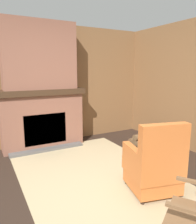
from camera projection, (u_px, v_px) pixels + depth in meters
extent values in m
plane|color=#2D2119|center=(94.00, 203.00, 2.63)|extent=(14.00, 14.00, 0.00)
cube|color=brown|center=(38.00, 85.00, 4.57)|extent=(0.06, 5.60, 2.53)
cube|color=brown|center=(43.00, 121.00, 4.49)|extent=(0.45, 1.60, 1.10)
cube|color=black|center=(45.00, 129.00, 4.35)|extent=(0.08, 0.83, 0.61)
cube|color=#565451|center=(48.00, 149.00, 4.32)|extent=(0.16, 1.44, 0.06)
cube|color=#3D2819|center=(41.00, 92.00, 4.37)|extent=(0.55, 1.70, 0.11)
cube|color=brown|center=(39.00, 55.00, 4.24)|extent=(0.39, 1.41, 1.30)
cube|color=tan|center=(103.00, 182.00, 3.11)|extent=(3.56, 2.10, 0.01)
cube|color=#C6662D|center=(152.00, 178.00, 2.86)|extent=(0.70, 0.70, 0.24)
cube|color=#C6662D|center=(152.00, 168.00, 2.83)|extent=(0.74, 0.74, 0.18)
cube|color=#C6662D|center=(164.00, 147.00, 2.53)|extent=(0.27, 0.62, 0.56)
cube|color=#C6662D|center=(134.00, 155.00, 2.75)|extent=(0.55, 0.22, 0.20)
cube|color=#C6662D|center=(170.00, 152.00, 2.88)|extent=(0.55, 0.22, 0.20)
cylinder|color=#332319|center=(127.00, 182.00, 3.06)|extent=(0.06, 0.06, 0.06)
cylinder|color=#332319|center=(158.00, 178.00, 3.18)|extent=(0.06, 0.06, 0.06)
cylinder|color=#332319|center=(142.00, 202.00, 2.60)|extent=(0.06, 0.06, 0.06)
cylinder|color=#332319|center=(178.00, 196.00, 2.72)|extent=(0.06, 0.06, 0.06)
cylinder|color=brown|center=(175.00, 219.00, 2.00)|extent=(0.05, 0.05, 0.38)
cylinder|color=brown|center=(138.00, 140.00, 4.79)|extent=(0.14, 0.43, 0.14)
cylinder|color=brown|center=(142.00, 142.00, 4.67)|extent=(0.14, 0.43, 0.14)
cylinder|color=brown|center=(146.00, 144.00, 4.55)|extent=(0.14, 0.43, 0.14)
cylinder|color=brown|center=(142.00, 137.00, 4.65)|extent=(0.14, 0.43, 0.14)
ellipsoid|color=#99B29E|center=(15.00, 87.00, 4.16)|extent=(0.10, 0.10, 0.09)
cylinder|color=white|center=(14.00, 80.00, 4.14)|extent=(0.05, 0.05, 0.17)
cube|color=black|center=(63.00, 85.00, 4.61)|extent=(0.14, 0.24, 0.14)
cube|color=silver|center=(64.00, 85.00, 4.55)|extent=(0.01, 0.04, 0.02)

